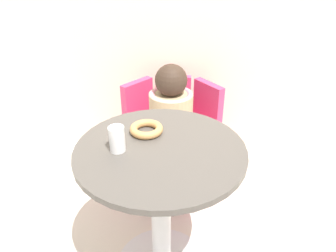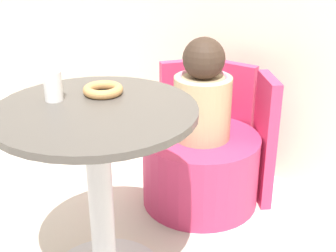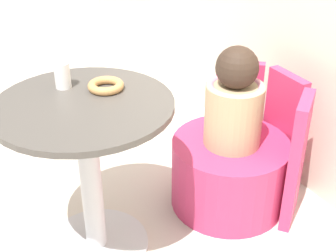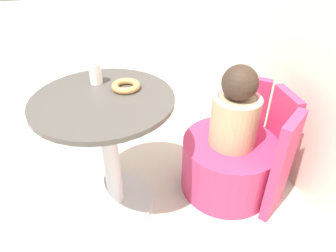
# 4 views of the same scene
# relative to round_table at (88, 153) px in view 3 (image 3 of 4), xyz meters

# --- Properties ---
(ground_plane) EXTENTS (12.00, 12.00, 0.00)m
(ground_plane) POSITION_rel_round_table_xyz_m (0.04, 0.01, -0.48)
(ground_plane) COLOR beige
(round_table) EXTENTS (0.68, 0.68, 0.71)m
(round_table) POSITION_rel_round_table_xyz_m (0.00, 0.00, 0.00)
(round_table) COLOR silver
(round_table) RESTS_ON ground_plane
(tub_chair) EXTENTS (0.55, 0.55, 0.34)m
(tub_chair) POSITION_rel_round_table_xyz_m (0.01, 0.68, -0.31)
(tub_chair) COLOR #C63360
(tub_chair) RESTS_ON ground_plane
(booth_backrest) EXTENTS (0.65, 0.24, 0.62)m
(booth_backrest) POSITION_rel_round_table_xyz_m (0.01, 0.91, -0.17)
(booth_backrest) COLOR #C63360
(booth_backrest) RESTS_ON ground_plane
(child_figure) EXTENTS (0.26, 0.26, 0.47)m
(child_figure) POSITION_rel_round_table_xyz_m (0.01, 0.68, 0.07)
(child_figure) COLOR tan
(child_figure) RESTS_ON tub_chair
(donut) EXTENTS (0.14, 0.14, 0.03)m
(donut) POSITION_rel_round_table_xyz_m (-0.07, 0.12, 0.24)
(donut) COLOR tan
(donut) RESTS_ON round_table
(cup) EXTENTS (0.06, 0.06, 0.10)m
(cup) POSITION_rel_round_table_xyz_m (-0.16, -0.02, 0.27)
(cup) COLOR white
(cup) RESTS_ON round_table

